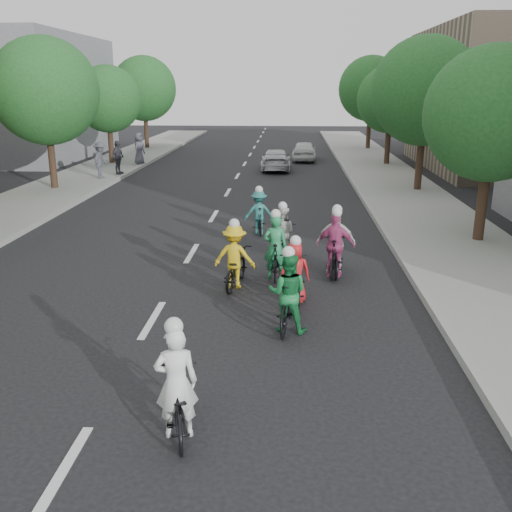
# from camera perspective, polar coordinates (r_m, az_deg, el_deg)

# --- Properties ---
(ground) EXTENTS (120.00, 120.00, 0.00)m
(ground) POSITION_cam_1_polar(r_m,az_deg,el_deg) (12.39, -10.32, -6.29)
(ground) COLOR black
(ground) RESTS_ON ground
(sidewalk_left) EXTENTS (4.00, 80.00, 0.15)m
(sidewalk_left) POSITION_cam_1_polar(r_m,az_deg,el_deg) (24.17, -23.47, 4.10)
(sidewalk_left) COLOR gray
(sidewalk_left) RESTS_ON ground
(curb_left) EXTENTS (0.18, 80.00, 0.18)m
(curb_left) POSITION_cam_1_polar(r_m,az_deg,el_deg) (23.35, -19.18, 4.19)
(curb_left) COLOR #999993
(curb_left) RESTS_ON ground
(sidewalk_right) EXTENTS (4.00, 80.00, 0.15)m
(sidewalk_right) POSITION_cam_1_polar(r_m,az_deg,el_deg) (22.19, 16.73, 3.75)
(sidewalk_right) COLOR gray
(sidewalk_right) RESTS_ON ground
(curb_right) EXTENTS (0.18, 80.00, 0.18)m
(curb_right) POSITION_cam_1_polar(r_m,az_deg,el_deg) (21.81, 11.74, 3.94)
(curb_right) COLOR #999993
(curb_right) RESTS_ON ground
(bldg_sw) EXTENTS (10.00, 14.00, 8.00)m
(bldg_sw) POSITION_cam_1_polar(r_m,az_deg,el_deg) (43.39, -23.14, 14.41)
(bldg_sw) COLOR slate
(bldg_sw) RESTS_ON ground
(tree_l_3) EXTENTS (4.80, 4.80, 6.93)m
(tree_l_3) POSITION_cam_1_polar(r_m,az_deg,el_deg) (28.32, -20.35, 15.20)
(tree_l_3) COLOR black
(tree_l_3) RESTS_ON ground
(tree_l_4) EXTENTS (4.00, 4.00, 5.97)m
(tree_l_4) POSITION_cam_1_polar(r_m,az_deg,el_deg) (36.78, -14.62, 14.94)
(tree_l_4) COLOR black
(tree_l_4) RESTS_ON ground
(tree_l_5) EXTENTS (4.80, 4.80, 6.93)m
(tree_l_5) POSITION_cam_1_polar(r_m,az_deg,el_deg) (45.43, -11.14, 16.10)
(tree_l_5) COLOR black
(tree_l_5) RESTS_ON ground
(tree_r_0) EXTENTS (4.00, 4.00, 5.97)m
(tree_r_0) POSITION_cam_1_polar(r_m,az_deg,el_deg) (18.65, 22.55, 12.97)
(tree_r_0) COLOR black
(tree_r_0) RESTS_ON ground
(tree_r_1) EXTENTS (4.80, 4.80, 6.93)m
(tree_r_1) POSITION_cam_1_polar(r_m,az_deg,el_deg) (27.32, 16.56, 15.51)
(tree_r_1) COLOR black
(tree_r_1) RESTS_ON ground
(tree_r_2) EXTENTS (4.00, 4.00, 5.97)m
(tree_r_2) POSITION_cam_1_polar(r_m,az_deg,el_deg) (36.16, 13.31, 15.01)
(tree_r_2) COLOR black
(tree_r_2) RESTS_ON ground
(tree_r_3) EXTENTS (4.80, 4.80, 6.93)m
(tree_r_3) POSITION_cam_1_polar(r_m,az_deg,el_deg) (45.06, 11.42, 16.08)
(tree_r_3) COLOR black
(tree_r_3) RESTS_ON ground
(cyclist_0) EXTENTS (0.90, 1.72, 1.81)m
(cyclist_0) POSITION_cam_1_polar(r_m,az_deg,el_deg) (8.36, -7.82, -13.72)
(cyclist_0) COLOR black
(cyclist_0) RESTS_ON ground
(cyclist_1) EXTENTS (0.87, 1.79, 1.78)m
(cyclist_1) POSITION_cam_1_polar(r_m,az_deg,el_deg) (11.50, 3.19, -4.29)
(cyclist_1) COLOR black
(cyclist_1) RESTS_ON ground
(cyclist_2) EXTENTS (1.10, 1.85, 1.74)m
(cyclist_2) POSITION_cam_1_polar(r_m,az_deg,el_deg) (13.94, -2.12, -0.63)
(cyclist_2) COLOR black
(cyclist_2) RESTS_ON ground
(cyclist_3) EXTENTS (1.05, 1.77, 1.83)m
(cyclist_3) POSITION_cam_1_polar(r_m,az_deg,el_deg) (14.88, 7.92, 0.51)
(cyclist_3) COLOR black
(cyclist_3) RESTS_ON ground
(cyclist_4) EXTENTS (0.79, 1.88, 1.57)m
(cyclist_4) POSITION_cam_1_polar(r_m,az_deg,el_deg) (13.10, 3.89, -2.16)
(cyclist_4) COLOR black
(cyclist_4) RESTS_ON ground
(cyclist_5) EXTENTS (0.62, 1.61, 1.83)m
(cyclist_5) POSITION_cam_1_polar(r_m,az_deg,el_deg) (14.59, 1.95, 0.16)
(cyclist_5) COLOR black
(cyclist_5) RESTS_ON ground
(cyclist_6) EXTENTS (0.93, 1.80, 1.65)m
(cyclist_6) POSITION_cam_1_polar(r_m,az_deg,el_deg) (16.35, 2.65, 1.81)
(cyclist_6) COLOR black
(cyclist_6) RESTS_ON ground
(cyclist_7) EXTENTS (1.02, 1.60, 1.63)m
(cyclist_7) POSITION_cam_1_polar(r_m,az_deg,el_deg) (19.00, 0.30, 4.08)
(cyclist_7) COLOR black
(cyclist_7) RESTS_ON ground
(cyclist_8) EXTENTS (1.02, 1.71, 1.88)m
(cyclist_8) POSITION_cam_1_polar(r_m,az_deg,el_deg) (15.02, 7.94, 0.56)
(cyclist_8) COLOR black
(cyclist_8) RESTS_ON ground
(follow_car_lead) EXTENTS (1.76, 4.17, 1.20)m
(follow_car_lead) POSITION_cam_1_polar(r_m,az_deg,el_deg) (33.76, 1.98, 9.60)
(follow_car_lead) COLOR silver
(follow_car_lead) RESTS_ON ground
(follow_car_trail) EXTENTS (1.62, 3.81, 1.28)m
(follow_car_trail) POSITION_cam_1_polar(r_m,az_deg,el_deg) (38.15, 4.83, 10.44)
(follow_car_trail) COLOR silver
(follow_car_trail) RESTS_ON ground
(spectator_0) EXTENTS (0.84, 1.28, 1.86)m
(spectator_0) POSITION_cam_1_polar(r_m,az_deg,el_deg) (30.78, -15.27, 9.24)
(spectator_0) COLOR #4E4F5B
(spectator_0) RESTS_ON sidewalk_left
(spectator_1) EXTENTS (0.70, 1.13, 1.79)m
(spectator_1) POSITION_cam_1_polar(r_m,az_deg,el_deg) (31.96, -13.66, 9.55)
(spectator_1) COLOR #454450
(spectator_1) RESTS_ON sidewalk_left
(spectator_2) EXTENTS (0.80, 1.04, 1.89)m
(spectator_2) POSITION_cam_1_polar(r_m,az_deg,el_deg) (35.89, -11.61, 10.50)
(spectator_2) COLOR #50505D
(spectator_2) RESTS_ON sidewalk_left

